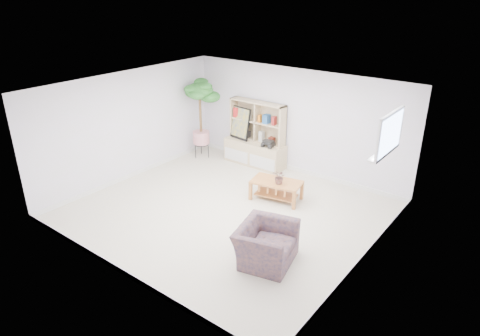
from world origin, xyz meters
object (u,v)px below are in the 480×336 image
Objects in this scene: storage_unit at (255,134)px; armchair at (266,242)px; floor_tree at (201,119)px; coffee_table at (276,190)px.

storage_unit is 3.98m from armchair.
floor_tree reaches higher than armchair.
armchair is (2.45, -3.11, -0.42)m from storage_unit.
floor_tree is 4.70m from armchair.
coffee_table is at bearing -40.89° from storage_unit.
coffee_table is at bearing -16.32° from floor_tree.
storage_unit is 1.44m from floor_tree.
floor_tree is (-1.36, -0.42, 0.21)m from storage_unit.
storage_unit reaches higher than coffee_table.
floor_tree reaches higher than coffee_table.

